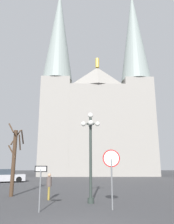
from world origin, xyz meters
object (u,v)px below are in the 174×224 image
Objects in this scene: stop_sign at (111,166)px; pedestrian_walking at (49,184)px; bare_tree at (14,159)px; parked_car_near_silver at (4,176)px; one_way_arrow_sign at (40,182)px; street_lamp at (91,147)px; cathedral at (96,111)px.

pedestrian_walking is (-3.51, 2.99, -1.10)m from stop_sign.
parked_car_near_silver is (-4.34, 10.94, -1.75)m from bare_tree.
stop_sign is at bearing -35.36° from bare_tree.
one_way_arrow_sign is (-3.41, -0.45, -0.69)m from stop_sign.
one_way_arrow_sign is 3.75m from street_lamp.
one_way_arrow_sign reaches higher than pedestrian_walking.
stop_sign reaches higher than one_way_arrow_sign.
stop_sign reaches higher than parked_car_near_silver.
parked_car_near_silver is (-9.58, 13.56, -2.42)m from street_lamp.
stop_sign is 3.51m from one_way_arrow_sign.
stop_sign is 1.83× the size of pedestrian_walking.
bare_tree is (-7.39, -25.61, -9.58)m from cathedral.
parked_car_near_silver is at bearing -128.66° from cathedral.
pedestrian_walking reaches higher than parked_car_near_silver.
pedestrian_walking is (-0.09, 3.43, -0.40)m from one_way_arrow_sign.
stop_sign is 1.38× the size of one_way_arrow_sign.
street_lamp is at bearing 42.38° from one_way_arrow_sign.
one_way_arrow_sign is at bearing -172.56° from stop_sign.
one_way_arrow_sign is at bearing -60.04° from bare_tree.
one_way_arrow_sign is 5.71m from bare_tree.
parked_car_near_silver is at bearing 114.33° from one_way_arrow_sign.
street_lamp is 3.56m from pedestrian_walking.
one_way_arrow_sign reaches higher than parked_car_near_silver.
cathedral is 7.63× the size of bare_tree.
cathedral reaches higher than one_way_arrow_sign.
stop_sign is at bearing -61.32° from street_lamp.
bare_tree is (-2.80, 4.85, 1.12)m from one_way_arrow_sign.
stop_sign is 4.74m from pedestrian_walking.
bare_tree reaches higher than one_way_arrow_sign.
street_lamp is (2.44, 2.23, 1.78)m from one_way_arrow_sign.
cathedral is 21.94m from parked_car_near_silver.
street_lamp is 3.32× the size of pedestrian_walking.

